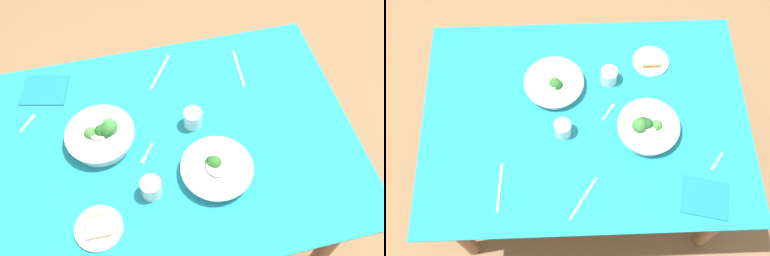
% 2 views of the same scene
% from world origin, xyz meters
% --- Properties ---
extents(ground_plane, '(6.00, 6.00, 0.00)m').
position_xyz_m(ground_plane, '(0.00, 0.00, 0.00)').
color(ground_plane, brown).
extents(dining_table, '(1.47, 1.06, 0.72)m').
position_xyz_m(dining_table, '(0.00, 0.00, 0.62)').
color(dining_table, '#197A84').
rests_on(dining_table, ground_plane).
extents(broccoli_bowl_far, '(0.27, 0.27, 0.08)m').
position_xyz_m(broccoli_bowl_far, '(-0.14, 0.17, 0.74)').
color(broccoli_bowl_far, white).
rests_on(broccoli_bowl_far, dining_table).
extents(broccoli_bowl_near, '(0.27, 0.27, 0.11)m').
position_xyz_m(broccoli_bowl_near, '(0.27, -0.08, 0.75)').
color(broccoli_bowl_near, white).
rests_on(broccoli_bowl_near, dining_table).
extents(bread_side_plate, '(0.17, 0.17, 0.03)m').
position_xyz_m(bread_side_plate, '(0.32, 0.29, 0.73)').
color(bread_side_plate, silver).
rests_on(bread_side_plate, dining_table).
extents(water_glass_center, '(0.07, 0.07, 0.08)m').
position_xyz_m(water_glass_center, '(-0.10, -0.07, 0.75)').
color(water_glass_center, silver).
rests_on(water_glass_center, dining_table).
extents(water_glass_side, '(0.08, 0.08, 0.08)m').
position_xyz_m(water_glass_side, '(0.12, 0.19, 0.75)').
color(water_glass_side, silver).
rests_on(water_glass_side, dining_table).
extents(fork_by_far_bowl, '(0.07, 0.08, 0.00)m').
position_xyz_m(fork_by_far_bowl, '(0.56, -0.23, 0.72)').
color(fork_by_far_bowl, '#B7B7BC').
rests_on(fork_by_far_bowl, dining_table).
extents(fork_by_near_bowl, '(0.07, 0.09, 0.00)m').
position_xyz_m(fork_by_near_bowl, '(0.11, 0.03, 0.72)').
color(fork_by_near_bowl, '#B7B7BC').
rests_on(fork_by_near_bowl, dining_table).
extents(table_knife_left, '(0.13, 0.18, 0.00)m').
position_xyz_m(table_knife_left, '(-0.03, -0.38, 0.72)').
color(table_knife_left, '#B7B7BC').
rests_on(table_knife_left, dining_table).
extents(table_knife_right, '(0.02, 0.21, 0.00)m').
position_xyz_m(table_knife_right, '(-0.37, -0.32, 0.72)').
color(table_knife_right, '#B7B7BC').
rests_on(table_knife_right, dining_table).
extents(napkin_folded_upper, '(0.22, 0.20, 0.01)m').
position_xyz_m(napkin_folded_upper, '(0.48, -0.39, 0.72)').
color(napkin_folded_upper, '#156870').
rests_on(napkin_folded_upper, dining_table).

